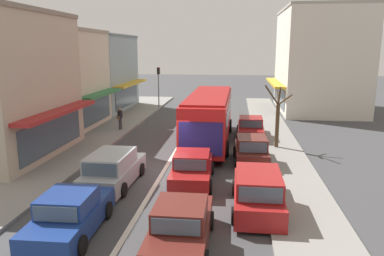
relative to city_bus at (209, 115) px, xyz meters
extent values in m
plane|color=#3F3F42|center=(-1.86, -6.10, -1.88)|extent=(140.00, 140.00, 0.00)
cube|color=silver|center=(-1.86, -2.10, -1.88)|extent=(0.20, 28.00, 0.01)
cube|color=gray|center=(-8.66, -0.10, -1.81)|extent=(5.20, 44.00, 0.14)
cube|color=gray|center=(4.34, -0.10, -1.82)|extent=(2.80, 44.00, 0.12)
cube|color=maroon|center=(-7.91, -4.68, 0.82)|extent=(1.10, 7.83, 0.20)
cube|color=#425160|center=(-8.33, -4.68, -0.48)|extent=(0.06, 6.81, 1.80)
cube|color=beige|center=(-12.06, 3.50, 1.74)|extent=(6.17, 7.23, 7.24)
cube|color=#2D703D|center=(-8.52, 3.50, 0.82)|extent=(1.10, 6.65, 0.20)
cube|color=#425160|center=(-8.94, 3.50, -0.48)|extent=(0.06, 5.78, 1.80)
cube|color=gray|center=(-12.06, 3.50, 5.48)|extent=(6.33, 7.23, 0.24)
cube|color=#84939E|center=(-12.06, 11.97, 1.68)|extent=(6.03, 9.14, 7.12)
cube|color=gold|center=(-8.60, 11.97, 0.82)|extent=(1.10, 8.40, 0.20)
cube|color=#425160|center=(-9.02, 11.97, -0.48)|extent=(0.06, 7.31, 1.80)
cube|color=slate|center=(-12.06, 11.97, 5.36)|extent=(6.19, 9.14, 0.24)
cube|color=silver|center=(9.64, 14.35, 2.92)|extent=(7.25, 11.14, 9.59)
cube|color=gold|center=(5.57, 14.35, 0.82)|extent=(1.10, 10.25, 0.20)
cube|color=#425160|center=(5.99, 14.35, -0.48)|extent=(0.06, 8.91, 1.80)
cube|color=#A19D92|center=(9.64, 14.35, 7.83)|extent=(7.41, 11.14, 0.24)
cube|color=red|center=(0.00, 0.01, -0.12)|extent=(2.60, 10.82, 2.70)
cube|color=#425160|center=(0.00, 0.01, 0.28)|extent=(2.63, 10.39, 0.90)
cube|color=navy|center=(-0.05, -5.42, -0.32)|extent=(2.25, 0.08, 1.76)
cube|color=maroon|center=(0.00, 0.01, 1.29)|extent=(2.46, 9.96, 0.12)
cylinder|color=black|center=(-1.22, 3.37, -1.40)|extent=(0.27, 0.96, 0.96)
cylinder|color=black|center=(1.28, 3.35, -1.40)|extent=(0.27, 0.96, 0.96)
cylinder|color=black|center=(-1.28, -2.95, -1.40)|extent=(0.27, 0.96, 0.96)
cylinder|color=black|center=(1.22, -2.97, -1.40)|extent=(0.27, 0.96, 0.96)
cube|color=#561E19|center=(0.09, -13.21, -1.37)|extent=(1.75, 4.21, 0.72)
cube|color=#561E19|center=(0.09, -13.31, -0.71)|extent=(1.57, 1.81, 0.60)
cube|color=#425160|center=(0.08, -12.39, -0.71)|extent=(1.44, 0.07, 0.51)
cube|color=#425160|center=(0.10, -14.23, -0.71)|extent=(1.40, 0.07, 0.48)
cylinder|color=black|center=(-0.78, -11.96, -1.57)|extent=(0.18, 0.62, 0.62)
cylinder|color=black|center=(0.94, -11.95, -1.57)|extent=(0.18, 0.62, 0.62)
cube|color=maroon|center=(-0.23, -7.53, -1.37)|extent=(1.85, 4.25, 0.72)
cube|color=maroon|center=(-0.22, -7.63, -0.71)|extent=(1.62, 1.85, 0.60)
cube|color=#425160|center=(-0.25, -6.71, -0.71)|extent=(1.44, 0.10, 0.51)
cube|color=#425160|center=(-0.20, -8.55, -0.71)|extent=(1.41, 0.10, 0.48)
cylinder|color=black|center=(-1.13, -6.30, -1.57)|extent=(0.20, 0.63, 0.62)
cylinder|color=black|center=(0.59, -6.25, -1.57)|extent=(0.20, 0.63, 0.62)
cylinder|color=black|center=(-1.05, -8.82, -1.57)|extent=(0.20, 0.63, 0.62)
cylinder|color=black|center=(0.67, -8.77, -1.57)|extent=(0.20, 0.63, 0.62)
cube|color=#9EA3A8|center=(-3.73, -8.18, -1.36)|extent=(1.89, 4.55, 0.76)
cube|color=#9EA3A8|center=(-3.74, -8.53, -0.64)|extent=(1.71, 2.65, 0.68)
cube|color=#425160|center=(-3.70, -7.21, -0.64)|extent=(1.51, 0.10, 0.58)
cube|color=#425160|center=(-3.77, -9.85, -0.64)|extent=(1.48, 0.10, 0.54)
cylinder|color=black|center=(-4.57, -6.81, -1.57)|extent=(0.20, 0.62, 0.62)
cylinder|color=black|center=(-2.81, -6.86, -1.57)|extent=(0.20, 0.62, 0.62)
cylinder|color=black|center=(-4.64, -9.51, -1.57)|extent=(0.20, 0.62, 0.62)
cylinder|color=black|center=(-2.88, -9.56, -1.57)|extent=(0.20, 0.62, 0.62)
cube|color=navy|center=(-3.69, -12.83, -1.37)|extent=(1.81, 4.24, 0.72)
cube|color=navy|center=(-3.68, -12.93, -0.71)|extent=(1.60, 1.83, 0.60)
cube|color=#425160|center=(-3.70, -12.01, -0.71)|extent=(1.44, 0.09, 0.51)
cube|color=#425160|center=(-3.66, -13.85, -0.71)|extent=(1.40, 0.09, 0.48)
cylinder|color=black|center=(-4.57, -11.59, -1.57)|extent=(0.19, 0.62, 0.62)
cylinder|color=black|center=(-2.85, -11.55, -1.57)|extent=(0.19, 0.62, 0.62)
cylinder|color=black|center=(-4.52, -14.11, -1.57)|extent=(0.19, 0.62, 0.62)
cylinder|color=black|center=(-2.80, -14.07, -1.57)|extent=(0.19, 0.62, 0.62)
cube|color=maroon|center=(2.60, -10.10, -1.36)|extent=(1.76, 4.50, 0.76)
cube|color=maroon|center=(2.60, -10.45, -0.64)|extent=(1.64, 2.60, 0.68)
cube|color=#425160|center=(2.60, -9.13, -0.64)|extent=(1.51, 0.06, 0.58)
cube|color=#425160|center=(2.60, -11.77, -0.64)|extent=(1.48, 0.06, 0.54)
cylinder|color=black|center=(1.72, -8.75, -1.57)|extent=(0.18, 0.62, 0.62)
cylinder|color=black|center=(3.48, -8.75, -1.57)|extent=(0.18, 0.62, 0.62)
cylinder|color=black|center=(1.72, -11.45, -1.57)|extent=(0.18, 0.62, 0.62)
cylinder|color=black|center=(3.48, -11.45, -1.57)|extent=(0.18, 0.62, 0.62)
cube|color=#561E19|center=(2.56, -4.23, -1.36)|extent=(1.77, 3.76, 0.76)
cube|color=#561E19|center=(2.57, -4.53, -0.66)|extent=(1.59, 1.95, 0.64)
cube|color=#425160|center=(2.54, -3.56, -0.66)|extent=(1.40, 0.11, 0.54)
cube|color=#425160|center=(2.61, -5.50, -0.66)|extent=(1.37, 0.11, 0.51)
cylinder|color=black|center=(1.70, -3.15, -1.57)|extent=(0.20, 0.63, 0.62)
cylinder|color=black|center=(3.34, -3.09, -1.57)|extent=(0.20, 0.63, 0.62)
cylinder|color=black|center=(1.78, -5.37, -1.57)|extent=(0.20, 0.63, 0.62)
cylinder|color=black|center=(3.42, -5.31, -1.57)|extent=(0.20, 0.63, 0.62)
cube|color=maroon|center=(2.73, 1.71, -1.37)|extent=(1.77, 4.22, 0.72)
cube|color=maroon|center=(2.73, 1.61, -0.71)|extent=(1.58, 1.82, 0.60)
cube|color=#425160|center=(2.74, 2.53, -0.71)|extent=(1.44, 0.08, 0.51)
cube|color=#425160|center=(2.72, 0.69, -0.71)|extent=(1.40, 0.08, 0.48)
cylinder|color=black|center=(1.89, 2.98, -1.57)|extent=(0.19, 0.62, 0.62)
cylinder|color=black|center=(3.61, 2.96, -1.57)|extent=(0.19, 0.62, 0.62)
cylinder|color=black|center=(1.86, 0.46, -1.57)|extent=(0.19, 0.62, 0.62)
cylinder|color=black|center=(3.58, 0.44, -1.57)|extent=(0.19, 0.62, 0.62)
cylinder|color=gray|center=(-6.15, 13.50, 0.22)|extent=(0.12, 0.12, 4.20)
cube|color=black|center=(-6.15, 13.50, 1.97)|extent=(0.24, 0.24, 0.68)
sphere|color=red|center=(-6.01, 13.50, 2.20)|extent=(0.13, 0.13, 0.13)
sphere|color=black|center=(-6.01, 13.50, 1.98)|extent=(0.13, 0.13, 0.13)
sphere|color=black|center=(-6.01, 13.50, 1.76)|extent=(0.13, 0.13, 0.13)
cylinder|color=brown|center=(4.23, -1.00, -0.51)|extent=(0.24, 0.24, 2.74)
cylinder|color=brown|center=(4.23, -0.56, 1.22)|extent=(0.10, 0.95, 0.80)
cylinder|color=brown|center=(4.63, -1.00, 1.18)|extent=(0.86, 0.10, 0.71)
cylinder|color=brown|center=(4.23, -1.42, 1.43)|extent=(0.10, 0.91, 1.20)
cylinder|color=brown|center=(3.82, -1.00, 1.45)|extent=(0.90, 0.10, 1.23)
cylinder|color=#333338|center=(-6.84, 2.84, -1.32)|extent=(0.14, 0.14, 0.84)
cylinder|color=#333338|center=(-6.88, 2.67, -1.32)|extent=(0.14, 0.14, 0.84)
cube|color=black|center=(-6.86, 2.76, -0.62)|extent=(0.29, 0.40, 0.56)
sphere|color=#9E7051|center=(-6.86, 2.76, -0.22)|extent=(0.22, 0.22, 0.22)
cylinder|color=black|center=(-6.80, 2.99, -0.62)|extent=(0.09, 0.09, 0.54)
cylinder|color=black|center=(-6.91, 2.52, -0.62)|extent=(0.09, 0.09, 0.54)
cube|color=brown|center=(-6.90, 2.45, -0.80)|extent=(0.26, 0.15, 0.22)
camera|label=1|loc=(1.69, -23.80, 4.21)|focal=35.00mm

